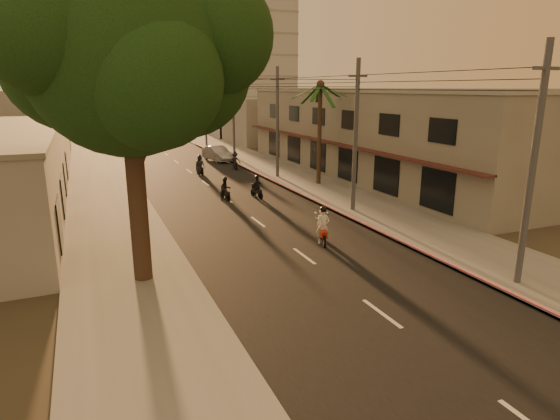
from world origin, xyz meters
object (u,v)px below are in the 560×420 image
at_px(scooter_red, 323,227).
at_px(scooter_far_a, 200,166).
at_px(scooter_far_b, 235,161).
at_px(broadleaf_tree, 137,55).
at_px(scooter_mid_b, 257,188).
at_px(palm_tree, 320,90).
at_px(scooter_mid_a, 225,190).
at_px(parked_car, 218,154).

distance_m(scooter_red, scooter_far_a, 20.65).
bearing_deg(scooter_far_b, broadleaf_tree, -108.37).
bearing_deg(scooter_red, scooter_far_b, 103.98).
bearing_deg(scooter_mid_b, scooter_far_a, 89.51).
xyz_separation_m(palm_tree, scooter_red, (-6.38, -12.71, -6.31)).
distance_m(broadleaf_tree, scooter_red, 11.29).
relative_size(palm_tree, scooter_mid_b, 5.13).
xyz_separation_m(palm_tree, scooter_far_a, (-7.48, 7.91, -6.35)).
height_order(scooter_mid_b, scooter_far_a, scooter_far_a).
xyz_separation_m(scooter_mid_a, scooter_far_a, (0.65, 10.01, 0.08)).
height_order(broadleaf_tree, scooter_mid_b, broadleaf_tree).
height_order(scooter_red, scooter_mid_a, scooter_red).
height_order(scooter_red, scooter_far_a, scooter_red).
distance_m(scooter_mid_a, parked_car, 17.58).
xyz_separation_m(palm_tree, scooter_mid_a, (-8.13, -2.10, -6.43)).
relative_size(scooter_mid_a, scooter_far_b, 0.95).
bearing_deg(scooter_mid_a, parked_car, 70.96).
bearing_deg(parked_car, broadleaf_tree, -120.04).
relative_size(scooter_red, scooter_far_a, 1.03).
bearing_deg(palm_tree, scooter_mid_a, -165.53).
xyz_separation_m(broadleaf_tree, scooter_mid_b, (8.65, 11.53, -7.76)).
bearing_deg(scooter_far_a, palm_tree, -50.82).
height_order(broadleaf_tree, palm_tree, broadleaf_tree).
bearing_deg(scooter_red, palm_tree, 83.98).
xyz_separation_m(scooter_mid_b, scooter_far_b, (2.16, 11.76, 0.06)).
distance_m(palm_tree, parked_car, 16.74).
bearing_deg(palm_tree, broadleaf_tree, -136.52).
bearing_deg(broadleaf_tree, scooter_red, 7.92).
relative_size(broadleaf_tree, scooter_red, 6.43).
bearing_deg(scooter_mid_a, broadleaf_tree, -124.07).
distance_m(scooter_red, parked_car, 27.79).
xyz_separation_m(scooter_red, parked_car, (2.45, 27.68, -0.08)).
relative_size(scooter_red, scooter_mid_a, 1.16).
xyz_separation_m(broadleaf_tree, scooter_mid_a, (6.48, 11.76, -7.75)).
bearing_deg(broadleaf_tree, parked_car, 69.67).
height_order(scooter_far_a, scooter_far_b, scooter_far_a).
relative_size(broadleaf_tree, scooter_mid_b, 7.57).
height_order(broadleaf_tree, scooter_red, broadleaf_tree).
relative_size(broadleaf_tree, scooter_far_b, 7.07).
bearing_deg(palm_tree, scooter_far_a, 133.39).
height_order(palm_tree, scooter_mid_a, palm_tree).
bearing_deg(scooter_mid_a, scooter_red, -85.82).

